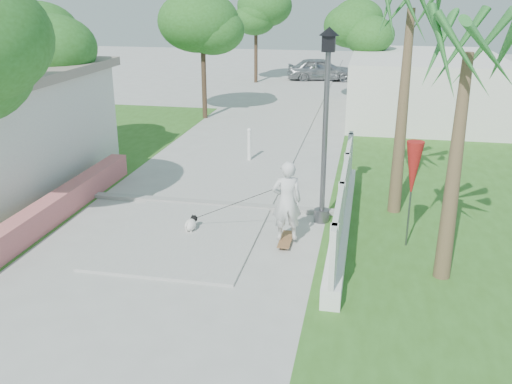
% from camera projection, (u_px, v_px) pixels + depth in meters
% --- Properties ---
extents(ground, '(90.00, 90.00, 0.00)m').
position_uv_depth(ground, '(105.00, 339.00, 8.95)').
color(ground, '#B7B7B2').
rests_on(ground, ground).
extents(path_strip, '(3.20, 36.00, 0.06)m').
position_uv_depth(path_strip, '(288.00, 102.00, 27.40)').
color(path_strip, '#B7B7B2').
rests_on(path_strip, ground).
extents(curb, '(6.50, 0.25, 0.10)m').
position_uv_depth(curb, '(209.00, 203.00, 14.47)').
color(curb, '#999993').
rests_on(curb, ground).
extents(grass_left, '(8.00, 20.00, 0.01)m').
position_uv_depth(grass_left, '(9.00, 166.00, 17.63)').
color(grass_left, '#35631F').
rests_on(grass_left, ground).
extents(grass_right, '(8.00, 20.00, 0.01)m').
position_uv_depth(grass_right, '(485.00, 197.00, 15.04)').
color(grass_right, '#35631F').
rests_on(grass_right, ground).
extents(pink_wall, '(0.45, 8.20, 0.80)m').
position_uv_depth(pink_wall, '(36.00, 220.00, 12.73)').
color(pink_wall, '#CF6A6C').
rests_on(pink_wall, ground).
extents(lattice_fence, '(0.35, 7.00, 1.50)m').
position_uv_depth(lattice_fence, '(343.00, 209.00, 12.75)').
color(lattice_fence, white).
rests_on(lattice_fence, ground).
extents(building_right, '(6.00, 8.00, 2.60)m').
position_uv_depth(building_right, '(423.00, 87.00, 24.02)').
color(building_right, silver).
rests_on(building_right, ground).
extents(street_lamp, '(0.44, 0.44, 4.44)m').
position_uv_depth(street_lamp, '(326.00, 121.00, 12.67)').
color(street_lamp, '#59595E').
rests_on(street_lamp, ground).
extents(bollard, '(0.14, 0.14, 1.09)m').
position_uv_depth(bollard, '(249.00, 144.00, 17.95)').
color(bollard, white).
rests_on(bollard, ground).
extents(patio_umbrella, '(0.36, 0.36, 2.30)m').
position_uv_depth(patio_umbrella, '(413.00, 171.00, 11.65)').
color(patio_umbrella, '#59595E').
rests_on(patio_umbrella, ground).
extents(tree_left_mid, '(3.20, 3.20, 4.85)m').
position_uv_depth(tree_left_mid, '(48.00, 50.00, 16.61)').
color(tree_left_mid, '#4C3826').
rests_on(tree_left_mid, ground).
extents(tree_path_left, '(3.40, 3.40, 5.23)m').
position_uv_depth(tree_path_left, '(203.00, 25.00, 22.97)').
color(tree_path_left, '#4C3826').
rests_on(tree_path_left, ground).
extents(tree_path_right, '(3.00, 3.00, 4.79)m').
position_uv_depth(tree_path_right, '(361.00, 29.00, 25.62)').
color(tree_path_right, '#4C3826').
rests_on(tree_path_right, ground).
extents(tree_path_far, '(3.20, 3.20, 5.17)m').
position_uv_depth(tree_path_far, '(256.00, 14.00, 32.16)').
color(tree_path_far, '#4C3826').
rests_on(tree_path_far, ground).
extents(palm_far, '(1.80, 1.80, 5.30)m').
position_uv_depth(palm_far, '(410.00, 23.00, 12.59)').
color(palm_far, brown).
rests_on(palm_far, ground).
extents(palm_near, '(1.80, 1.80, 4.70)m').
position_uv_depth(palm_near, '(467.00, 67.00, 9.57)').
color(palm_near, brown).
rests_on(palm_near, ground).
extents(skateboarder, '(2.56, 0.94, 1.85)m').
position_uv_depth(skateboarder, '(258.00, 203.00, 12.25)').
color(skateboarder, brown).
rests_on(skateboarder, ground).
extents(dog, '(0.30, 0.54, 0.37)m').
position_uv_depth(dog, '(191.00, 224.00, 12.82)').
color(dog, white).
rests_on(dog, ground).
extents(parked_car, '(4.22, 2.42, 1.35)m').
position_uv_depth(parked_car, '(321.00, 69.00, 33.85)').
color(parked_car, '#ADAFB5').
rests_on(parked_car, ground).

